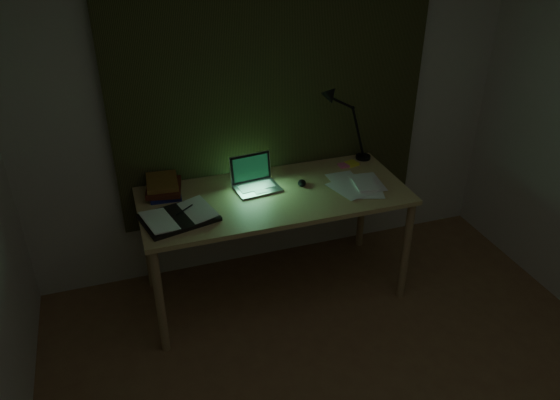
{
  "coord_description": "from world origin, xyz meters",
  "views": [
    {
      "loc": [
        -1.08,
        -1.43,
        2.55
      ],
      "look_at": [
        -0.14,
        1.42,
        0.82
      ],
      "focal_mm": 35.0,
      "sensor_mm": 36.0,
      "label": 1
    }
  ],
  "objects_px": {
    "loose_papers": "(357,184)",
    "desk": "(275,244)",
    "book_stack": "(164,186)",
    "open_textbook": "(179,217)",
    "laptop": "(257,176)",
    "desk_lamp": "(366,121)"
  },
  "relations": [
    {
      "from": "desk_lamp",
      "to": "loose_papers",
      "type": "bearing_deg",
      "value": -110.7
    },
    {
      "from": "desk",
      "to": "book_stack",
      "type": "bearing_deg",
      "value": 161.07
    },
    {
      "from": "desk",
      "to": "loose_papers",
      "type": "xyz_separation_m",
      "value": [
        0.57,
        -0.07,
        0.41
      ]
    },
    {
      "from": "desk_lamp",
      "to": "open_textbook",
      "type": "bearing_deg",
      "value": -153.44
    },
    {
      "from": "book_stack",
      "to": "loose_papers",
      "type": "relative_size",
      "value": 0.79
    },
    {
      "from": "desk",
      "to": "loose_papers",
      "type": "distance_m",
      "value": 0.7
    },
    {
      "from": "book_stack",
      "to": "desk_lamp",
      "type": "relative_size",
      "value": 0.45
    },
    {
      "from": "desk",
      "to": "open_textbook",
      "type": "height_order",
      "value": "open_textbook"
    },
    {
      "from": "desk",
      "to": "book_stack",
      "type": "xyz_separation_m",
      "value": [
        -0.68,
        0.23,
        0.45
      ]
    },
    {
      "from": "book_stack",
      "to": "desk",
      "type": "bearing_deg",
      "value": -18.93
    },
    {
      "from": "desk",
      "to": "open_textbook",
      "type": "relative_size",
      "value": 4.08
    },
    {
      "from": "laptop",
      "to": "open_textbook",
      "type": "distance_m",
      "value": 0.6
    },
    {
      "from": "book_stack",
      "to": "desk_lamp",
      "type": "bearing_deg",
      "value": 2.9
    },
    {
      "from": "book_stack",
      "to": "laptop",
      "type": "bearing_deg",
      "value": -13.31
    },
    {
      "from": "loose_papers",
      "to": "desk",
      "type": "bearing_deg",
      "value": 173.23
    },
    {
      "from": "open_textbook",
      "to": "book_stack",
      "type": "distance_m",
      "value": 0.35
    },
    {
      "from": "loose_papers",
      "to": "laptop",
      "type": "bearing_deg",
      "value": 166.24
    },
    {
      "from": "desk",
      "to": "open_textbook",
      "type": "bearing_deg",
      "value": -169.72
    },
    {
      "from": "book_stack",
      "to": "desk_lamp",
      "type": "distance_m",
      "value": 1.49
    },
    {
      "from": "laptop",
      "to": "open_textbook",
      "type": "relative_size",
      "value": 0.76
    },
    {
      "from": "book_stack",
      "to": "desk_lamp",
      "type": "xyz_separation_m",
      "value": [
        1.47,
        0.07,
        0.24
      ]
    },
    {
      "from": "desk",
      "to": "open_textbook",
      "type": "xyz_separation_m",
      "value": [
        -0.64,
        -0.12,
        0.42
      ]
    }
  ]
}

